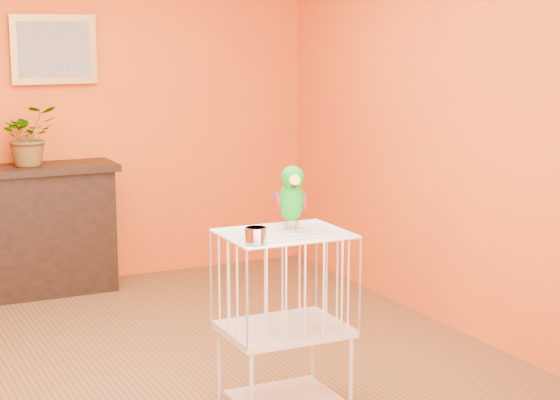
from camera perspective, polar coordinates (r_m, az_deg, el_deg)
ground at (r=5.24m, az=-7.33°, el=-10.86°), size 4.50×4.50×0.00m
room_shell at (r=4.90m, az=-7.75°, el=6.70°), size 4.50×4.50×4.50m
console_cabinet at (r=6.93m, az=-15.08°, el=-1.83°), size 1.27×0.45×0.94m
potted_plant at (r=6.86m, az=-15.06°, el=3.42°), size 0.43×0.47×0.33m
framed_picture at (r=7.03m, az=-13.62°, el=8.91°), size 0.62×0.04×0.50m
birdcage at (r=4.65m, az=0.25°, el=-7.32°), size 0.60×0.47×0.92m
feed_cup at (r=4.29m, az=-1.48°, el=-2.15°), size 0.10×0.10×0.07m
parrot at (r=4.57m, az=0.71°, el=0.21°), size 0.18×0.29×0.33m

